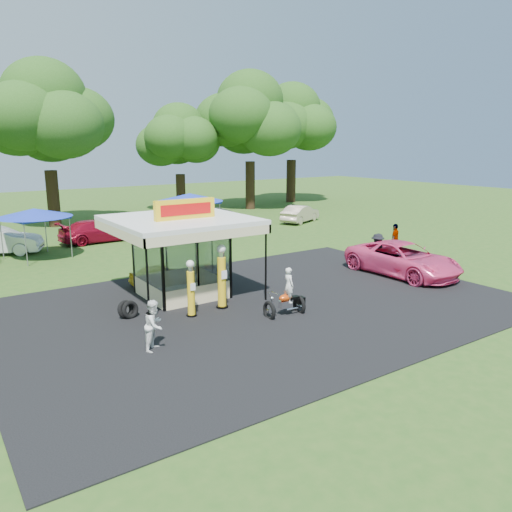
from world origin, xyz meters
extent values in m
plane|color=#295119|center=(0.00, 0.00, 0.00)|extent=(120.00, 120.00, 0.00)
cube|color=black|center=(0.00, 2.00, 0.02)|extent=(20.00, 14.00, 0.04)
cube|color=white|center=(-2.00, 5.00, 0.03)|extent=(3.00, 3.00, 0.06)
cube|color=white|center=(-2.00, 5.00, 3.29)|extent=(5.40, 5.40, 0.18)
cube|color=yellow|center=(-2.00, 4.50, 3.78)|extent=(2.60, 0.25, 0.80)
cube|color=red|center=(-2.00, 4.37, 3.78)|extent=(2.21, 0.02, 0.45)
cylinder|color=black|center=(-4.55, 2.45, 1.60)|extent=(0.08, 0.08, 3.20)
cylinder|color=black|center=(0.55, 2.45, 1.60)|extent=(0.08, 0.08, 3.20)
cylinder|color=black|center=(-2.88, 2.43, 0.05)|extent=(0.41, 0.41, 0.09)
cylinder|color=yellow|center=(-2.88, 2.43, 0.93)|extent=(0.28, 0.28, 1.67)
cylinder|color=silver|center=(-2.88, 2.43, 1.85)|extent=(0.19, 0.19, 0.19)
sphere|color=white|center=(-2.88, 2.43, 2.04)|extent=(0.30, 0.30, 0.30)
cube|color=white|center=(-2.88, 2.27, 1.20)|extent=(0.20, 0.02, 0.28)
cylinder|color=black|center=(-1.44, 2.63, 0.05)|extent=(0.48, 0.48, 0.11)
cylinder|color=yellow|center=(-1.44, 2.63, 1.09)|extent=(0.33, 0.33, 1.96)
cylinder|color=silver|center=(-1.44, 2.63, 2.18)|extent=(0.22, 0.22, 0.22)
sphere|color=white|center=(-1.44, 2.63, 2.40)|extent=(0.35, 0.35, 0.35)
cube|color=white|center=(-1.44, 2.43, 1.42)|extent=(0.24, 0.02, 0.33)
torus|color=black|center=(-0.61, 0.60, 0.31)|extent=(0.20, 0.77, 0.76)
torus|color=black|center=(0.74, 0.51, 0.31)|extent=(0.20, 0.77, 0.76)
cube|color=silver|center=(0.11, 0.55, 0.45)|extent=(0.51, 0.29, 0.27)
ellipsoid|color=#CD400E|center=(0.11, 0.55, 0.70)|extent=(0.58, 0.32, 0.27)
cube|color=black|center=(0.43, 0.53, 0.65)|extent=(0.51, 0.27, 0.09)
cube|color=black|center=(0.77, 0.51, 0.50)|extent=(0.34, 0.33, 0.25)
cylinder|color=silver|center=(-0.47, 0.59, 0.63)|extent=(0.40, 0.08, 0.81)
cylinder|color=silver|center=(-0.34, 0.58, 0.95)|extent=(0.08, 0.54, 0.05)
sphere|color=silver|center=(-0.49, 0.60, 0.77)|extent=(0.14, 0.14, 0.14)
imported|color=white|center=(0.25, 0.54, 1.17)|extent=(0.36, 0.52, 1.35)
torus|color=black|center=(-4.85, 3.53, 0.35)|extent=(0.75, 0.47, 0.71)
torus|color=black|center=(-4.97, 3.67, 0.35)|extent=(0.77, 0.55, 0.71)
cube|color=#593819|center=(9.62, 1.38, 0.45)|extent=(0.54, 0.38, 0.88)
cube|color=#593819|center=(9.62, 1.59, 0.45)|extent=(0.54, 0.38, 0.88)
imported|color=yellow|center=(-2.00, 7.20, 0.48)|extent=(2.82, 1.13, 0.96)
imported|color=#F74382|center=(8.50, 1.97, 0.81)|extent=(2.81, 5.90, 1.62)
imported|color=white|center=(-5.24, 0.35, 0.82)|extent=(1.00, 0.99, 1.63)
imported|color=black|center=(8.42, 3.56, 0.93)|extent=(1.36, 1.05, 1.86)
imported|color=gray|center=(11.89, 5.34, 0.91)|extent=(1.16, 0.86, 1.82)
imported|color=maroon|center=(-1.19, 18.97, 0.73)|extent=(5.15, 2.39, 1.46)
imported|color=#ACADB1|center=(2.46, 17.61, 0.73)|extent=(4.63, 2.98, 1.47)
imported|color=slate|center=(8.70, 22.34, 0.74)|extent=(5.61, 3.09, 1.49)
imported|color=#BCA98F|center=(15.12, 17.91, 0.71)|extent=(4.54, 3.12, 1.42)
cylinder|color=gray|center=(-6.85, 17.37, 1.13)|extent=(0.06, 0.06, 2.26)
cylinder|color=gray|center=(-4.22, 17.37, 1.13)|extent=(0.06, 0.06, 2.26)
cylinder|color=gray|center=(-6.85, 14.75, 1.13)|extent=(0.06, 0.06, 2.26)
cylinder|color=gray|center=(-4.22, 14.75, 1.13)|extent=(0.06, 0.06, 2.26)
cube|color=#1C34BB|center=(-5.53, 16.06, 2.31)|extent=(2.82, 2.82, 0.11)
cone|color=#1C34BB|center=(-5.53, 16.06, 2.61)|extent=(4.06, 4.06, 0.47)
cylinder|color=gray|center=(2.79, 17.78, 1.24)|extent=(0.06, 0.06, 2.47)
cylinder|color=gray|center=(5.69, 17.78, 1.24)|extent=(0.06, 0.06, 2.47)
cylinder|color=gray|center=(2.79, 14.88, 1.24)|extent=(0.06, 0.06, 2.47)
cylinder|color=gray|center=(5.69, 14.88, 1.24)|extent=(0.06, 0.06, 2.47)
cube|color=#1C34BB|center=(4.24, 16.33, 2.54)|extent=(3.09, 3.09, 0.12)
cone|color=#1C34BB|center=(4.24, 16.33, 2.86)|extent=(4.45, 4.45, 0.52)
cylinder|color=black|center=(-2.01, 27.23, 2.17)|extent=(0.93, 0.93, 4.34)
ellipsoid|color=#214C15|center=(-2.01, 27.23, 7.81)|extent=(10.42, 10.42, 8.93)
cylinder|color=black|center=(10.03, 29.52, 1.76)|extent=(0.88, 0.88, 3.52)
ellipsoid|color=#214C15|center=(10.03, 29.52, 6.27)|extent=(8.22, 8.22, 7.05)
cylinder|color=black|center=(16.57, 27.45, 2.32)|extent=(0.93, 0.93, 4.64)
ellipsoid|color=#214C15|center=(16.57, 27.45, 8.24)|extent=(10.82, 10.82, 9.28)
cylinder|color=black|center=(23.74, 30.03, 2.29)|extent=(1.03, 1.03, 4.59)
ellipsoid|color=#214C15|center=(23.74, 30.03, 8.04)|extent=(10.36, 10.36, 8.88)
camera|label=1|loc=(-10.96, -13.57, 6.36)|focal=35.00mm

